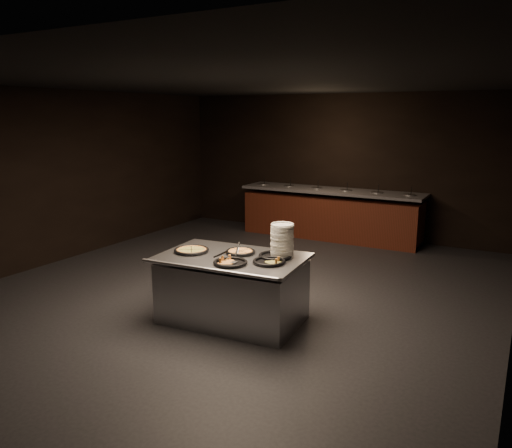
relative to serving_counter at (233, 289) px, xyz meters
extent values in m
cube|color=black|center=(-0.47, 0.99, -0.40)|extent=(7.00, 8.00, 0.01)
cube|color=black|center=(-0.47, 0.99, 2.51)|extent=(7.00, 8.00, 0.01)
cube|color=black|center=(-0.47, 4.99, 1.06)|extent=(7.00, 0.01, 2.90)
cube|color=black|center=(-3.98, 0.99, 1.06)|extent=(0.01, 8.00, 2.90)
cube|color=#531D13|center=(-0.47, 4.56, 0.03)|extent=(3.60, 0.75, 0.85)
cube|color=slate|center=(-0.47, 4.56, 0.58)|extent=(3.70, 0.83, 0.05)
cube|color=#3B1C0D|center=(-0.47, 4.56, -0.35)|extent=(3.60, 0.69, 0.08)
cylinder|color=silver|center=(-2.02, 4.56, 0.59)|extent=(0.22, 0.22, 0.08)
cylinder|color=#467E32|center=(-2.02, 4.56, 0.61)|extent=(0.19, 0.19, 0.02)
cylinder|color=black|center=(-1.99, 4.54, 0.70)|extent=(0.04, 0.10, 0.19)
cylinder|color=silver|center=(-1.40, 4.56, 0.59)|extent=(0.22, 0.22, 0.08)
cylinder|color=#467E32|center=(-1.40, 4.56, 0.61)|extent=(0.19, 0.19, 0.02)
cylinder|color=black|center=(-1.37, 4.54, 0.70)|extent=(0.04, 0.10, 0.19)
cylinder|color=silver|center=(-0.78, 4.56, 0.59)|extent=(0.22, 0.22, 0.08)
cylinder|color=#467E32|center=(-0.78, 4.56, 0.61)|extent=(0.19, 0.19, 0.02)
cylinder|color=black|center=(-0.75, 4.54, 0.70)|extent=(0.04, 0.10, 0.19)
cylinder|color=silver|center=(-0.16, 4.56, 0.59)|extent=(0.22, 0.22, 0.08)
cylinder|color=#467E32|center=(-0.16, 4.56, 0.61)|extent=(0.19, 0.19, 0.02)
cylinder|color=black|center=(-0.13, 4.54, 0.70)|extent=(0.04, 0.10, 0.19)
cylinder|color=silver|center=(0.46, 4.56, 0.59)|extent=(0.22, 0.22, 0.08)
cylinder|color=#467E32|center=(0.46, 4.56, 0.61)|extent=(0.19, 0.19, 0.02)
cylinder|color=black|center=(0.49, 4.54, 0.70)|extent=(0.04, 0.10, 0.19)
cylinder|color=silver|center=(1.08, 4.56, 0.59)|extent=(0.22, 0.22, 0.08)
cylinder|color=#467E32|center=(1.08, 4.56, 0.61)|extent=(0.19, 0.19, 0.02)
cylinder|color=black|center=(1.11, 4.54, 0.70)|extent=(0.04, 0.10, 0.19)
cube|color=silver|center=(0.00, 0.00, -0.03)|extent=(1.71, 1.13, 0.74)
cube|color=silver|center=(0.00, 0.00, 0.40)|extent=(1.80, 1.21, 0.04)
cylinder|color=silver|center=(0.00, -0.54, 0.40)|extent=(1.71, 0.18, 0.04)
cylinder|color=silver|center=(0.54, 0.25, 0.62)|extent=(0.27, 0.27, 0.40)
cylinder|color=black|center=(-0.53, -0.09, 0.43)|extent=(0.41, 0.41, 0.01)
torus|color=black|center=(-0.53, -0.09, 0.45)|extent=(0.43, 0.43, 0.04)
torus|color=olive|center=(-0.53, -0.09, 0.45)|extent=(0.37, 0.37, 0.03)
cylinder|color=#D1BA53|center=(-0.53, -0.09, 0.45)|extent=(0.33, 0.33, 0.02)
cube|color=black|center=(-0.53, -0.09, 0.45)|extent=(0.20, 0.27, 0.00)
cube|color=black|center=(-0.53, -0.09, 0.45)|extent=(0.27, 0.20, 0.00)
cylinder|color=black|center=(0.03, 0.14, 0.43)|extent=(0.34, 0.34, 0.01)
torus|color=black|center=(0.03, 0.14, 0.45)|extent=(0.36, 0.36, 0.04)
torus|color=olive|center=(0.03, 0.14, 0.45)|extent=(0.30, 0.30, 0.03)
cylinder|color=#F3A958|center=(0.03, 0.14, 0.45)|extent=(0.26, 0.26, 0.02)
cube|color=black|center=(0.03, 0.14, 0.45)|extent=(0.09, 0.25, 0.00)
cube|color=black|center=(0.03, 0.14, 0.45)|extent=(0.25, 0.09, 0.00)
cylinder|color=black|center=(0.48, 0.19, 0.43)|extent=(0.38, 0.38, 0.01)
torus|color=black|center=(0.48, 0.19, 0.45)|extent=(0.40, 0.40, 0.04)
cylinder|color=black|center=(0.16, -0.30, 0.43)|extent=(0.37, 0.37, 0.01)
torus|color=black|center=(0.16, -0.30, 0.45)|extent=(0.39, 0.39, 0.04)
cylinder|color=black|center=(0.53, -0.05, 0.43)|extent=(0.35, 0.35, 0.01)
torus|color=black|center=(0.53, -0.05, 0.45)|extent=(0.37, 0.37, 0.04)
cube|color=silver|center=(0.01, 0.14, 0.45)|extent=(0.12, 0.13, 0.00)
cylinder|color=black|center=(0.07, 0.00, 0.52)|extent=(0.08, 0.19, 0.13)
cylinder|color=silver|center=(0.04, 0.07, 0.47)|extent=(0.04, 0.10, 0.08)
cube|color=silver|center=(0.17, -0.28, 0.45)|extent=(0.11, 0.09, 0.00)
cylinder|color=black|center=(0.02, -0.29, 0.52)|extent=(0.19, 0.03, 0.11)
cylinder|color=silver|center=(0.10, -0.28, 0.47)|extent=(0.10, 0.02, 0.07)
camera|label=1|loc=(3.04, -4.88, 2.07)|focal=35.00mm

